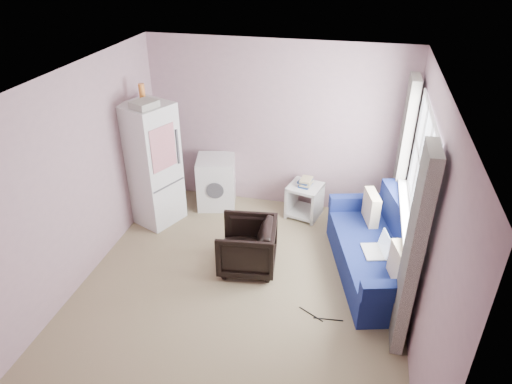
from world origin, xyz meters
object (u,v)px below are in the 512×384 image
Objects in this scene: armchair at (247,244)px; fridge at (152,164)px; side_table at (305,198)px; washing_machine at (216,181)px; sofa at (381,253)px.

fridge reaches higher than armchair.
fridge reaches higher than side_table.
washing_machine is 1.26× the size of side_table.
side_table is 0.30× the size of sofa.
washing_machine is 0.38× the size of sofa.
side_table is (1.36, -0.01, -0.12)m from washing_machine.
washing_machine is (-0.84, 1.39, 0.06)m from armchair.
armchair is 0.34× the size of sofa.
washing_machine is at bearing -155.96° from armchair.
armchair is 0.35× the size of fridge.
sofa is (2.46, -1.15, -0.10)m from washing_machine.
side_table is at bearing -13.33° from washing_machine.
washing_machine is (0.74, 0.59, -0.49)m from fridge.
fridge is 3.30m from sofa.
side_table is at bearing 152.10° from armchair.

